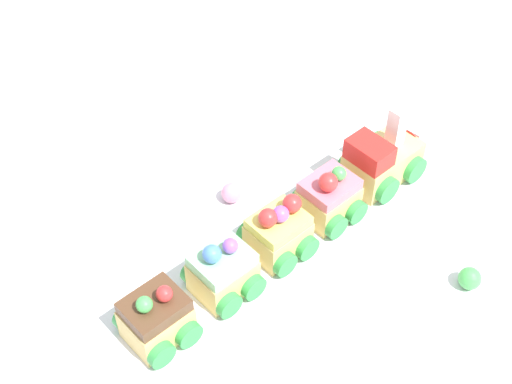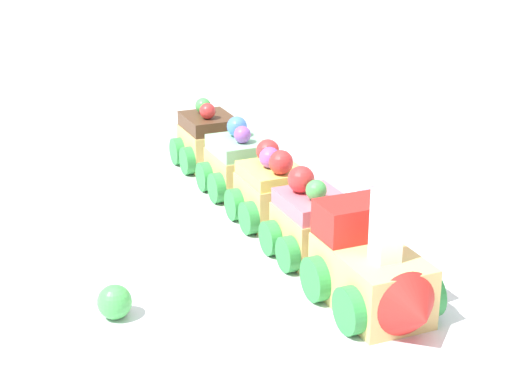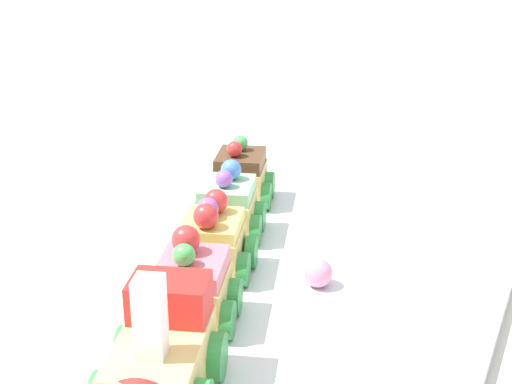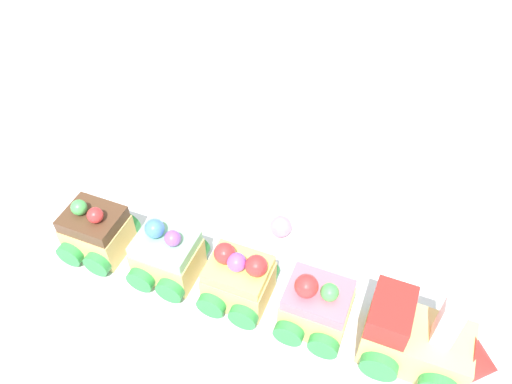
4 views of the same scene
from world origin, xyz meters
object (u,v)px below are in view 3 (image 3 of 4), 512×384
Objects in this scene: cake_car_lemon at (212,244)px; cake_car_mint at (227,209)px; cake_car_chocolate at (240,178)px; cake_train_locomotive at (158,367)px; gumball_pink at (318,273)px; cake_car_strawberry at (192,290)px.

cake_car_lemon is 0.08m from cake_car_mint.
cake_car_chocolate is (-0.08, -0.03, -0.00)m from cake_car_mint.
cake_car_mint is (-0.23, -0.08, -0.00)m from cake_train_locomotive.
cake_car_chocolate is (-0.31, -0.10, -0.00)m from cake_train_locomotive.
cake_car_mint is 3.43× the size of gumball_pink.
cake_train_locomotive is at bearing 0.02° from cake_car_chocolate.
cake_car_lemon is 1.00× the size of cake_car_mint.
cake_car_lemon is at bearing 179.99° from cake_train_locomotive.
cake_car_chocolate is at bearing -179.86° from cake_car_mint.
cake_train_locomotive is 0.25m from cake_car_mint.
cake_car_chocolate is at bearing -134.47° from gumball_pink.
cake_car_mint reaches higher than cake_car_chocolate.
cake_car_lemon reaches higher than cake_car_chocolate.
cake_car_strawberry is 1.00× the size of cake_car_chocolate.
cake_train_locomotive is 1.51× the size of cake_car_chocolate.
cake_train_locomotive reaches higher than cake_car_mint.
cake_train_locomotive is at bearing -0.01° from cake_car_lemon.
cake_car_chocolate is at bearing 179.96° from cake_car_strawberry.
cake_car_strawberry is 0.15m from cake_car_mint.
cake_train_locomotive reaches higher than gumball_pink.
cake_car_mint is at bearing -116.69° from gumball_pink.
cake_car_lemon is (-0.16, -0.05, -0.00)m from cake_train_locomotive.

